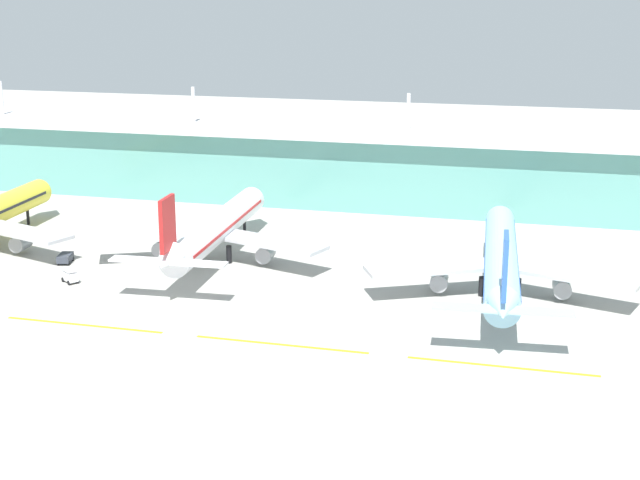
{
  "coord_description": "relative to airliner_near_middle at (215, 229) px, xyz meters",
  "views": [
    {
      "loc": [
        38.38,
        -138.28,
        54.74
      ],
      "look_at": [
        -6.45,
        30.36,
        7.0
      ],
      "focal_mm": 53.28,
      "sensor_mm": 36.0,
      "label": 1
    }
  ],
  "objects": [
    {
      "name": "ground_plane",
      "position": [
        29.46,
        -34.78,
        -6.45
      ],
      "size": [
        600.0,
        600.0,
        0.0
      ],
      "primitive_type": "plane",
      "color": "#A8A59E"
    },
    {
      "name": "terminal_building",
      "position": [
        29.46,
        60.59,
        3.52
      ],
      "size": [
        288.0,
        34.0,
        28.53
      ],
      "color": "#5B9E93",
      "rests_on": "ground"
    },
    {
      "name": "airliner_near_middle",
      "position": [
        0.0,
        0.0,
        0.0
      ],
      "size": [
        48.72,
        62.26,
        18.9
      ],
      "color": "white",
      "rests_on": "ground"
    },
    {
      "name": "airliner_far_middle",
      "position": [
        57.35,
        -7.31,
        0.01
      ],
      "size": [
        48.62,
        68.44,
        18.9
      ],
      "color": "#9ED1EA",
      "rests_on": "ground"
    },
    {
      "name": "taxiway_stripe_mid_west",
      "position": [
        -7.54,
        -41.06,
        -6.43
      ],
      "size": [
        28.0,
        0.7,
        0.04
      ],
      "primitive_type": "cube",
      "color": "yellow",
      "rests_on": "ground"
    },
    {
      "name": "taxiway_stripe_centre",
      "position": [
        26.46,
        -41.06,
        -6.43
      ],
      "size": [
        28.0,
        0.7,
        0.04
      ],
      "primitive_type": "cube",
      "color": "yellow",
      "rests_on": "ground"
    },
    {
      "name": "taxiway_stripe_mid_east",
      "position": [
        60.46,
        -41.06,
        -6.43
      ],
      "size": [
        28.0,
        0.7,
        0.04
      ],
      "primitive_type": "cube",
      "color": "yellow",
      "rests_on": "ground"
    },
    {
      "name": "pushback_tug",
      "position": [
        -28.5,
        -9.77,
        -5.35
      ],
      "size": [
        3.38,
        4.84,
        1.85
      ],
      "color": "#333842",
      "rests_on": "ground"
    },
    {
      "name": "baggage_cart",
      "position": [
        -21.16,
        -21.08,
        -5.18
      ],
      "size": [
        3.98,
        3.59,
        2.48
      ],
      "color": "silver",
      "rests_on": "ground"
    }
  ]
}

